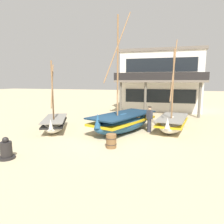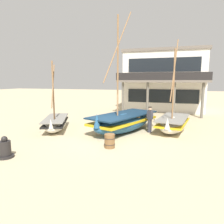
{
  "view_description": "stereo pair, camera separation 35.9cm",
  "coord_description": "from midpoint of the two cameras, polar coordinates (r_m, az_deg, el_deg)",
  "views": [
    {
      "loc": [
        3.39,
        -10.99,
        3.34
      ],
      "look_at": [
        0.0,
        1.0,
        1.4
      ],
      "focal_mm": 32.51,
      "sensor_mm": 36.0,
      "label": 1
    },
    {
      "loc": [
        3.73,
        -10.89,
        3.34
      ],
      "look_at": [
        0.0,
        1.0,
        1.4
      ],
      "focal_mm": 32.51,
      "sensor_mm": 36.0,
      "label": 2
    }
  ],
  "objects": [
    {
      "name": "capstan_winch",
      "position": [
        10.03,
        -26.94,
        -9.32
      ],
      "size": [
        0.69,
        0.69,
        0.97
      ],
      "color": "black",
      "rests_on": "ground"
    },
    {
      "name": "harbor_building_main",
      "position": [
        24.43,
        14.86,
        8.53
      ],
      "size": [
        8.84,
        8.29,
        6.64
      ],
      "color": "white",
      "rests_on": "ground"
    },
    {
      "name": "wooden_barrel",
      "position": [
        10.23,
        0.35,
        -8.15
      ],
      "size": [
        0.56,
        0.56,
        0.7
      ],
      "color": "brown",
      "rests_on": "ground"
    },
    {
      "name": "fishing_boat_far_right",
      "position": [
        14.09,
        17.52,
        -3.04
      ],
      "size": [
        2.26,
        4.26,
        5.95
      ],
      "color": "silver",
      "rests_on": "ground"
    },
    {
      "name": "fishing_boat_centre_large",
      "position": [
        13.37,
        4.0,
        -2.74
      ],
      "size": [
        3.89,
        5.69,
        7.64
      ],
      "color": "#23517A",
      "rests_on": "ground"
    },
    {
      "name": "fishing_boat_near_left",
      "position": [
        14.29,
        -14.86,
        -2.98
      ],
      "size": [
        2.78,
        4.01,
        4.58
      ],
      "color": "silver",
      "rests_on": "ground"
    },
    {
      "name": "fisherman_by_hull",
      "position": [
        13.34,
        11.34,
        -2.15
      ],
      "size": [
        0.42,
        0.39,
        1.68
      ],
      "color": "#33333D",
      "rests_on": "ground"
    },
    {
      "name": "ground_plane",
      "position": [
        11.98,
        -0.58,
        -7.34
      ],
      "size": [
        120.0,
        120.0,
        0.0
      ],
      "primitive_type": "plane",
      "color": "tan"
    }
  ]
}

